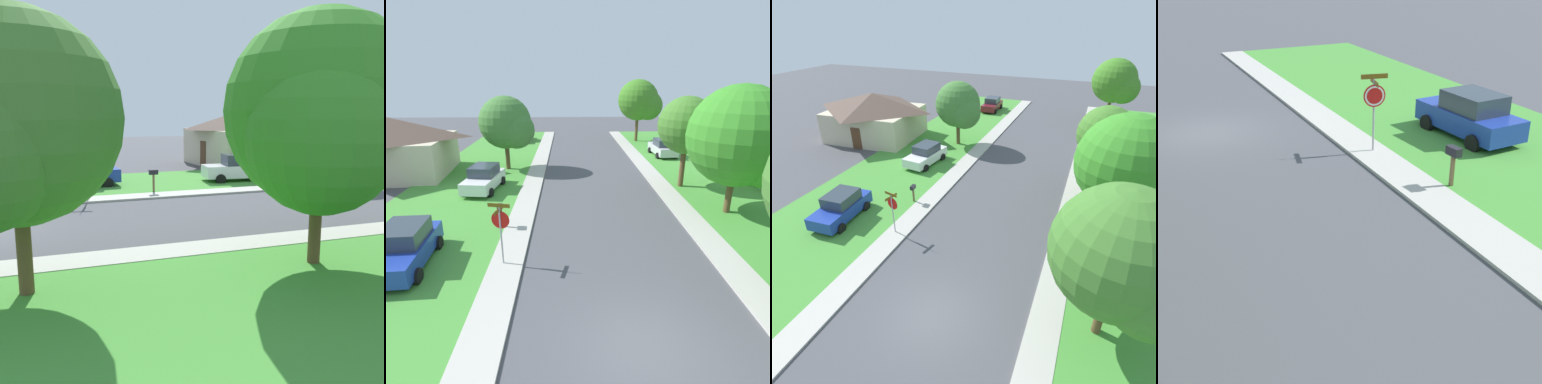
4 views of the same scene
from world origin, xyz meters
TOP-DOWN VIEW (x-y plane):
  - ground_plane at (0.00, 0.00)m, footprint 120.00×120.00m
  - sidewalk_east at (4.70, 12.00)m, footprint 1.40×56.00m
  - lawn_east at (9.40, 12.00)m, footprint 8.00×56.00m
  - sidewalk_west at (-4.70, 12.00)m, footprint 1.40×56.00m
  - lawn_west at (-9.40, 12.00)m, footprint 8.00×56.00m
  - stop_sign_far_corner at (-4.82, 4.64)m, footprint 0.90×0.90m
  - car_white_across_road at (-7.92, 14.35)m, footprint 2.39×4.47m
  - car_silver_near_corner at (7.46, 24.48)m, footprint 2.19×4.38m
  - car_maroon_driveway_right at (-7.93, 33.12)m, footprint 2.09×4.33m
  - car_blue_behind_trees at (-8.83, 4.72)m, footprint 2.26×4.41m
  - tree_across_left at (6.23, 14.50)m, footprint 4.18×3.89m
  - tree_sidewalk_near at (6.66, 32.39)m, footprint 5.15×4.79m
  - tree_corner_large at (7.41, 9.59)m, footprint 5.88×5.47m
  - tree_sidewalk_far at (-6.95, 19.67)m, footprint 4.60×4.28m
  - house_left_setback at (-16.03, 18.55)m, footprint 9.53×8.42m
  - mailbox at (-5.60, 8.20)m, footprint 0.28×0.50m

SIDE VIEW (x-z plane):
  - ground_plane at x=0.00m, z-range 0.00..0.00m
  - lawn_east at x=9.40m, z-range 0.00..0.08m
  - lawn_west at x=-9.40m, z-range 0.00..0.08m
  - sidewalk_east at x=4.70m, z-range 0.00..0.10m
  - sidewalk_west at x=-4.70m, z-range 0.00..0.10m
  - car_white_across_road at x=-7.92m, z-range -0.01..1.75m
  - car_silver_near_corner at x=7.46m, z-range -0.01..1.75m
  - car_maroon_driveway_right at x=-7.93m, z-range -0.01..1.75m
  - car_blue_behind_trees at x=-8.83m, z-range -0.01..1.75m
  - mailbox at x=-5.60m, z-range 0.35..1.66m
  - stop_sign_far_corner at x=-4.82m, z-range 0.50..3.27m
  - house_left_setback at x=-16.03m, z-range 0.08..4.68m
  - tree_sidewalk_far at x=-6.95m, z-range 0.79..6.93m
  - tree_across_left at x=6.23m, z-range 1.10..7.45m
  - tree_corner_large at x=7.41m, z-range 0.69..7.90m
  - tree_sidewalk_near at x=6.66m, z-range 1.13..8.50m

